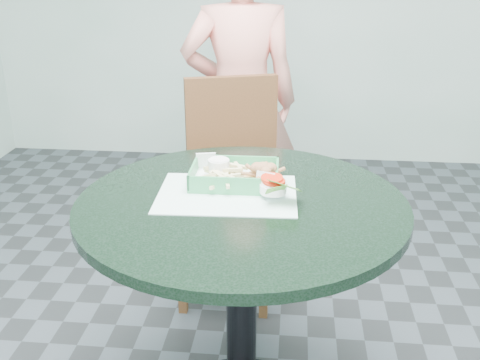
# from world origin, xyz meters

# --- Properties ---
(cafe_table) EXTENTS (0.92, 0.92, 0.75)m
(cafe_table) POSITION_xyz_m (0.00, 0.00, 0.58)
(cafe_table) COLOR black
(cafe_table) RESTS_ON floor
(dining_chair) EXTENTS (0.39, 0.40, 0.93)m
(dining_chair) POSITION_xyz_m (-0.13, 0.79, 0.53)
(dining_chair) COLOR black
(dining_chair) RESTS_ON floor
(diner_person) EXTENTS (0.60, 0.45, 1.50)m
(diner_person) POSITION_xyz_m (-0.12, 1.14, 0.75)
(diner_person) COLOR #F39384
(diner_person) RESTS_ON floor
(placemat) EXTENTS (0.40, 0.31, 0.00)m
(placemat) POSITION_xyz_m (-0.04, 0.04, 0.75)
(placemat) COLOR silver
(placemat) RESTS_ON cafe_table
(food_basket) EXTENTS (0.26, 0.19, 0.05)m
(food_basket) POSITION_xyz_m (-0.03, 0.12, 0.77)
(food_basket) COLOR #319053
(food_basket) RESTS_ON placemat
(crab_sandwich) EXTENTS (0.11, 0.11, 0.07)m
(crab_sandwich) POSITION_xyz_m (0.05, 0.09, 0.80)
(crab_sandwich) COLOR #E3B66B
(crab_sandwich) RESTS_ON food_basket
(fries_pile) EXTENTS (0.12, 0.13, 0.05)m
(fries_pile) POSITION_xyz_m (-0.06, 0.10, 0.79)
(fries_pile) COLOR beige
(fries_pile) RESTS_ON food_basket
(sauce_ramekin) EXTENTS (0.06, 0.06, 0.04)m
(sauce_ramekin) POSITION_xyz_m (-0.08, 0.14, 0.80)
(sauce_ramekin) COLOR white
(sauce_ramekin) RESTS_ON food_basket
(garnish_cup) EXTENTS (0.11, 0.11, 0.04)m
(garnish_cup) POSITION_xyz_m (0.09, 0.02, 0.79)
(garnish_cup) COLOR white
(garnish_cup) RESTS_ON food_basket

